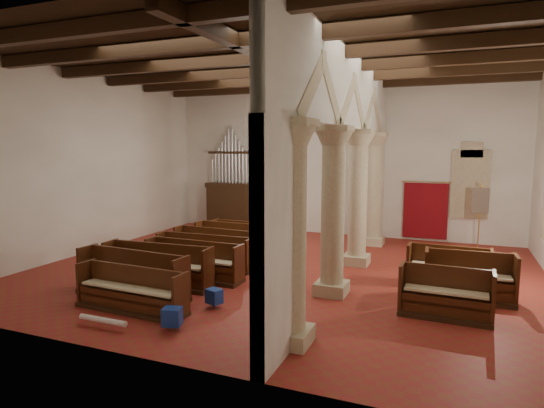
{
  "coord_description": "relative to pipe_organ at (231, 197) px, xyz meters",
  "views": [
    {
      "loc": [
        4.46,
        -12.0,
        3.62
      ],
      "look_at": [
        -0.57,
        0.5,
        1.87
      ],
      "focal_mm": 30.0,
      "sensor_mm": 36.0,
      "label": 1
    }
  ],
  "objects": [
    {
      "name": "nave_pew_2",
      "position": [
        1.95,
        -8.02,
        -1.01
      ],
      "size": [
        3.01,
        0.88,
        1.08
      ],
      "rotation": [
        0.0,
        0.0,
        0.05
      ],
      "color": "black",
      "rests_on": "floor"
    },
    {
      "name": "nave_pew_7",
      "position": [
        2.49,
        -3.53,
        -1.05
      ],
      "size": [
        2.86,
        0.73,
        0.99
      ],
      "rotation": [
        0.0,
        0.0,
        -0.03
      ],
      "color": "black",
      "rests_on": "floor"
    },
    {
      "name": "aisle_pew_2",
      "position": [
        8.93,
        -5.43,
        -1.01
      ],
      "size": [
        2.04,
        0.79,
        1.07
      ],
      "rotation": [
        0.0,
        0.0,
        -0.04
      ],
      "color": "black",
      "rests_on": "floor"
    },
    {
      "name": "tube_heater_b",
      "position": [
        3.08,
        -9.5,
        -1.21
      ],
      "size": [
        0.85,
        0.39,
        0.09
      ],
      "primitive_type": "cylinder",
      "rotation": [
        0.0,
        1.57,
        -0.35
      ],
      "color": "white",
      "rests_on": "floor"
    },
    {
      "name": "nave_pew_6",
      "position": [
        2.27,
        -4.26,
        -1.03
      ],
      "size": [
        2.72,
        0.77,
        1.04
      ],
      "rotation": [
        0.0,
        0.0,
        -0.03
      ],
      "color": "black",
      "rests_on": "floor"
    },
    {
      "name": "nave_pew_3",
      "position": [
        2.5,
        -7.16,
        -1.03
      ],
      "size": [
        2.83,
        0.75,
        1.04
      ],
      "rotation": [
        0.0,
        0.0,
        -0.02
      ],
      "color": "black",
      "rests_on": "floor"
    },
    {
      "name": "nave_pew_4",
      "position": [
        2.2,
        -6.07,
        -1.05
      ],
      "size": [
        3.0,
        0.74,
        0.98
      ],
      "rotation": [
        0.0,
        0.0,
        0.03
      ],
      "color": "black",
      "rests_on": "floor"
    },
    {
      "name": "nave_pew_0",
      "position": [
        2.5,
        -9.73,
        -1.05
      ],
      "size": [
        2.72,
        0.76,
        0.97
      ],
      "rotation": [
        0.0,
        0.0,
        -0.04
      ],
      "color": "black",
      "rests_on": "floor"
    },
    {
      "name": "pipe_organ",
      "position": [
        0.0,
        0.0,
        0.0
      ],
      "size": [
        2.1,
        0.85,
        4.4
      ],
      "color": "black",
      "rests_on": "floor"
    },
    {
      "name": "nave_pew_5",
      "position": [
        2.27,
        -5.24,
        -1.04
      ],
      "size": [
        3.19,
        0.88,
        1.01
      ],
      "rotation": [
        0.0,
        0.0,
        -0.07
      ],
      "color": "black",
      "rests_on": "floor"
    },
    {
      "name": "aisle_pew_1",
      "position": [
        9.39,
        -6.22,
        -0.98
      ],
      "size": [
        2.02,
        0.85,
        1.15
      ],
      "rotation": [
        0.0,
        0.0,
        0.04
      ],
      "color": "black",
      "rests_on": "floor"
    },
    {
      "name": "hymnal_box_a",
      "position": [
        3.95,
        -10.3,
        -1.09
      ],
      "size": [
        0.42,
        0.37,
        0.35
      ],
      "primitive_type": "cube",
      "rotation": [
        0.0,
        0.0,
        0.26
      ],
      "color": "navy",
      "rests_on": "floor"
    },
    {
      "name": "dossal_curtain",
      "position": [
        8.0,
        0.42,
        -0.21
      ],
      "size": [
        1.8,
        0.07,
        2.17
      ],
      "color": "maroon",
      "rests_on": "floor"
    },
    {
      "name": "ceiling",
      "position": [
        4.5,
        -5.5,
        4.63
      ],
      "size": [
        14.0,
        14.0,
        0.0
      ],
      "primitive_type": "plane",
      "rotation": [
        3.14,
        0.0,
        0.0
      ],
      "color": "#322110",
      "rests_on": "wall_back"
    },
    {
      "name": "ceiling_beams",
      "position": [
        4.5,
        -5.5,
        4.45
      ],
      "size": [
        13.8,
        11.8,
        0.3
      ],
      "primitive_type": null,
      "color": "black",
      "rests_on": "wall_back"
    },
    {
      "name": "tube_heater_a",
      "position": [
        2.6,
        -10.73,
        -1.21
      ],
      "size": [
        1.12,
        0.12,
        0.11
      ],
      "primitive_type": "cylinder",
      "rotation": [
        0.0,
        1.57,
        -0.0
      ],
      "color": "silver",
      "rests_on": "floor"
    },
    {
      "name": "hymnal_box_c",
      "position": [
        4.42,
        -6.11,
        -1.09
      ],
      "size": [
        0.43,
        0.38,
        0.35
      ],
      "primitive_type": "cube",
      "rotation": [
        0.0,
        0.0,
        0.32
      ],
      "color": "navy",
      "rests_on": "floor"
    },
    {
      "name": "lectern",
      "position": [
        1.18,
        -0.01,
        -0.8
      ],
      "size": [
        0.65,
        0.68,
        1.38
      ],
      "rotation": [
        0.0,
        0.0,
        0.27
      ],
      "color": "#371A11",
      "rests_on": "floor"
    },
    {
      "name": "floor",
      "position": [
        4.5,
        -5.5,
        -1.37
      ],
      "size": [
        14.0,
        14.0,
        0.0
      ],
      "primitive_type": "plane",
      "color": "maroon",
      "rests_on": "ground"
    },
    {
      "name": "aisle_pew_0",
      "position": [
        8.9,
        -7.57,
        -1.01
      ],
      "size": [
        1.89,
        0.78,
        1.07
      ],
      "rotation": [
        0.0,
        0.0,
        -0.03
      ],
      "color": "black",
      "rests_on": "floor"
    },
    {
      "name": "hymnal_box_b",
      "position": [
        4.1,
        -8.89,
        -1.11
      ],
      "size": [
        0.39,
        0.35,
        0.33
      ],
      "primitive_type": "cube",
      "rotation": [
        0.0,
        0.0,
        -0.31
      ],
      "color": "#161A98",
      "rests_on": "floor"
    },
    {
      "name": "nave_pew_1",
      "position": [
        1.94,
        -9.0,
        -1.0
      ],
      "size": [
        2.99,
        0.93,
        1.11
      ],
      "rotation": [
        0.0,
        0.0,
        -0.06
      ],
      "color": "black",
      "rests_on": "floor"
    },
    {
      "name": "wall_left",
      "position": [
        -2.5,
        -5.5,
        1.63
      ],
      "size": [
        0.02,
        12.0,
        6.0
      ],
      "primitive_type": "cube",
      "color": "white",
      "rests_on": "floor"
    },
    {
      "name": "window_back",
      "position": [
        9.5,
        0.48,
        0.83
      ],
      "size": [
        1.0,
        0.03,
        2.2
      ],
      "primitive_type": "cube",
      "color": "#3A8361",
      "rests_on": "wall_back"
    },
    {
      "name": "arcade",
      "position": [
        6.3,
        -5.5,
        2.19
      ],
      "size": [
        0.9,
        11.9,
        6.0
      ],
      "color": "beige",
      "rests_on": "floor"
    },
    {
      "name": "wall_front",
      "position": [
        4.5,
        -11.5,
        1.63
      ],
      "size": [
        14.0,
        0.02,
        6.0
      ],
      "primitive_type": "cube",
      "color": "white",
      "rests_on": "floor"
    },
    {
      "name": "processional_banner",
      "position": [
        9.8,
        -1.03,
        -0.57
      ],
      "size": [
        0.54,
        0.69,
        2.38
      ],
      "rotation": [
        0.0,
        0.0,
        0.18
      ],
      "color": "black",
      "rests_on": "floor"
    },
    {
      "name": "wall_back",
      "position": [
        4.5,
        0.5,
        1.63
      ],
      "size": [
        14.0,
        0.02,
        6.0
      ],
      "primitive_type": "cube",
      "color": "white",
      "rests_on": "floor"
    }
  ]
}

